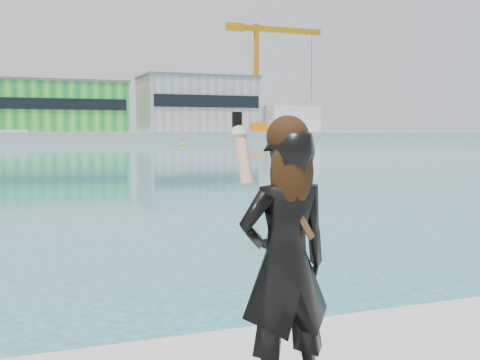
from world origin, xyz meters
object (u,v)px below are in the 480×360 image
(dock_crane, at_px, (261,74))
(woman, at_px, (285,256))
(buoy_near, at_px, (243,146))
(buoy_extra, at_px, (182,146))

(dock_crane, bearing_deg, woman, -113.59)
(dock_crane, height_order, buoy_near, dock_crane)
(woman, bearing_deg, buoy_extra, -109.17)
(buoy_extra, height_order, woman, woman)
(buoy_near, bearing_deg, buoy_extra, 153.75)
(buoy_near, distance_m, woman, 87.10)
(dock_crane, distance_m, buoy_extra, 49.82)
(dock_crane, relative_size, buoy_extra, 48.00)
(woman, bearing_deg, dock_crane, -116.99)
(buoy_extra, relative_size, woman, 0.30)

